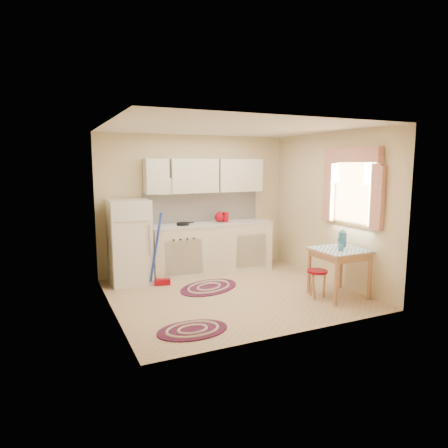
{
  "coord_description": "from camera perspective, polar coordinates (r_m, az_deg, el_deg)",
  "views": [
    {
      "loc": [
        -2.59,
        -5.31,
        1.98
      ],
      "look_at": [
        -0.04,
        0.25,
        1.06
      ],
      "focal_mm": 32.0,
      "sensor_mm": 36.0,
      "label": 1
    }
  ],
  "objects": [
    {
      "name": "base_cabinets",
      "position": [
        7.33,
        -1.84,
        -3.56
      ],
      "size": [
        2.25,
        0.6,
        0.88
      ],
      "primitive_type": "cube",
      "color": "silver",
      "rests_on": "ground"
    },
    {
      "name": "broom",
      "position": [
        6.59,
        -8.9,
        -3.62
      ],
      "size": [
        0.3,
        0.18,
        1.2
      ],
      "primitive_type": null,
      "rotation": [
        0.0,
        0.0,
        -0.22
      ],
      "color": "#1D3AB5",
      "rests_on": "ground"
    },
    {
      "name": "room_shell",
      "position": [
        6.2,
        1.71,
        5.02
      ],
      "size": [
        3.64,
        3.6,
        2.52
      ],
      "color": "tan",
      "rests_on": "ground"
    },
    {
      "name": "mug",
      "position": [
        6.05,
        16.35,
        -3.31
      ],
      "size": [
        0.09,
        0.09,
        0.1
      ],
      "primitive_type": "cylinder",
      "rotation": [
        0.0,
        0.0,
        -0.35
      ],
      "color": "#2D6A8A",
      "rests_on": "table"
    },
    {
      "name": "red_canister",
      "position": [
        7.35,
        0.21,
        0.91
      ],
      "size": [
        0.14,
        0.14,
        0.16
      ],
      "primitive_type": "cylinder",
      "rotation": [
        0.0,
        0.0,
        -0.27
      ],
      "color": "maroon",
      "rests_on": "countertop"
    },
    {
      "name": "rug_left",
      "position": [
        4.96,
        -4.51,
        -14.88
      ],
      "size": [
        0.88,
        0.59,
        0.02
      ],
      "primitive_type": null,
      "rotation": [
        0.0,
        0.0,
        -0.0
      ],
      "color": "maroon",
      "rests_on": "ground"
    },
    {
      "name": "coffee_pot",
      "position": [
        6.34,
        16.59,
        -1.85
      ],
      "size": [
        0.17,
        0.16,
        0.31
      ],
      "primitive_type": null,
      "rotation": [
        0.0,
        0.0,
        0.18
      ],
      "color": "#2D6A8A",
      "rests_on": "table"
    },
    {
      "name": "countertop",
      "position": [
        7.25,
        -1.85,
        -0.0
      ],
      "size": [
        2.27,
        0.62,
        0.04
      ],
      "primitive_type": "cube",
      "color": "silver",
      "rests_on": "base_cabinets"
    },
    {
      "name": "table",
      "position": [
        6.27,
        16.06,
        -6.75
      ],
      "size": [
        0.72,
        0.72,
        0.72
      ],
      "primitive_type": "cube",
      "color": "tan",
      "rests_on": "ground"
    },
    {
      "name": "fridge",
      "position": [
        6.8,
        -13.34,
        -2.5
      ],
      "size": [
        0.65,
        0.6,
        1.4
      ],
      "primitive_type": "cube",
      "color": "white",
      "rests_on": "ground"
    },
    {
      "name": "rug_center",
      "position": [
        6.52,
        -2.17,
        -9.03
      ],
      "size": [
        1.27,
        1.1,
        0.02
      ],
      "primitive_type": null,
      "rotation": [
        0.0,
        0.0,
        0.43
      ],
      "color": "maroon",
      "rests_on": "ground"
    },
    {
      "name": "stool",
      "position": [
        6.17,
        13.12,
        -8.34
      ],
      "size": [
        0.31,
        0.31,
        0.42
      ],
      "primitive_type": "cylinder",
      "rotation": [
        0.0,
        0.0,
        -0.02
      ],
      "color": "maroon",
      "rests_on": "ground"
    },
    {
      "name": "frying_pan",
      "position": [
        7.0,
        -5.9,
        0.03
      ],
      "size": [
        0.28,
        0.28,
        0.05
      ],
      "primitive_type": "cylinder",
      "rotation": [
        0.0,
        0.0,
        0.36
      ],
      "color": "black",
      "rests_on": "countertop"
    },
    {
      "name": "red_kettle",
      "position": [
        7.29,
        -0.68,
        0.99
      ],
      "size": [
        0.22,
        0.21,
        0.2
      ],
      "primitive_type": null,
      "rotation": [
        0.0,
        0.0,
        0.18
      ],
      "color": "maroon",
      "rests_on": "countertop"
    }
  ]
}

